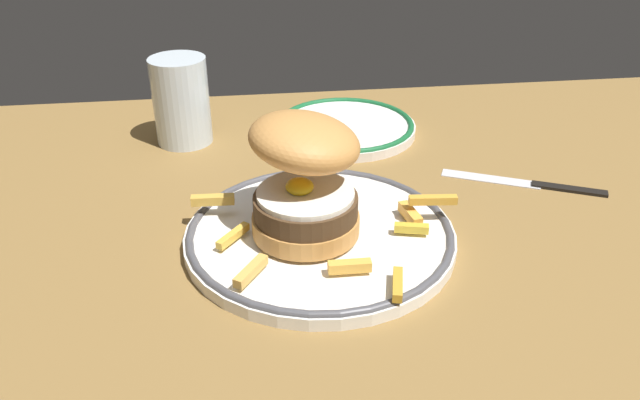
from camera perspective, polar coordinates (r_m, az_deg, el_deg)
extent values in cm
cube|color=olive|center=(59.54, 6.22, -7.23)|extent=(123.08, 91.32, 4.00)
cylinder|color=white|center=(60.60, 0.00, -3.28)|extent=(25.93, 25.93, 1.20)
torus|color=#4C4C51|center=(60.28, 0.00, -2.80)|extent=(25.53, 25.53, 0.80)
cylinder|color=#C68842|center=(58.99, -1.29, -2.12)|extent=(10.08, 10.08, 1.80)
cylinder|color=#45301C|center=(58.01, -1.31, -0.52)|extent=(9.69, 9.69, 2.01)
cylinder|color=white|center=(57.38, -1.33, 0.56)|extent=(9.02, 9.02, 0.50)
ellipsoid|color=yellow|center=(57.25, -1.86, 1.25)|extent=(2.60, 2.60, 1.40)
ellipsoid|color=#CA8A46|center=(57.14, -1.41, 5.34)|extent=(11.25, 10.68, 6.15)
cube|color=gold|center=(58.72, -7.89, -3.22)|extent=(3.15, 3.72, 0.71)
cube|color=gold|center=(67.06, 0.32, 2.48)|extent=(0.98, 4.35, 0.87)
cube|color=gold|center=(61.50, 10.19, 0.01)|extent=(4.71, 1.25, 0.80)
cube|color=gold|center=(62.71, -9.69, 0.02)|extent=(4.25, 1.09, 0.92)
cube|color=gold|center=(61.81, 8.18, -1.27)|extent=(1.63, 3.83, 0.99)
cube|color=gold|center=(54.07, 2.70, -6.02)|extent=(3.74, 0.98, 0.94)
cube|color=gold|center=(67.16, 0.27, 1.65)|extent=(3.54, 2.71, 0.78)
cube|color=gold|center=(59.81, 8.29, -2.54)|extent=(3.31, 1.53, 0.79)
cube|color=gold|center=(52.50, 7.05, -7.59)|extent=(1.72, 4.00, 0.80)
cube|color=gold|center=(53.83, -6.28, -6.42)|extent=(3.11, 4.04, 0.87)
cylinder|color=silver|center=(81.23, -12.46, 8.76)|extent=(7.01, 7.01, 10.90)
cylinder|color=silver|center=(82.10, -12.28, 7.19)|extent=(6.45, 6.45, 6.07)
cylinder|color=white|center=(83.78, 2.29, 6.53)|extent=(18.52, 18.52, 1.20)
torus|color=#196033|center=(83.54, 2.29, 6.90)|extent=(18.12, 18.12, 0.80)
cube|color=black|center=(74.78, 21.67, 1.02)|extent=(7.76, 4.46, 0.70)
cube|color=silver|center=(74.40, 15.20, 1.94)|extent=(10.74, 6.26, 0.24)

